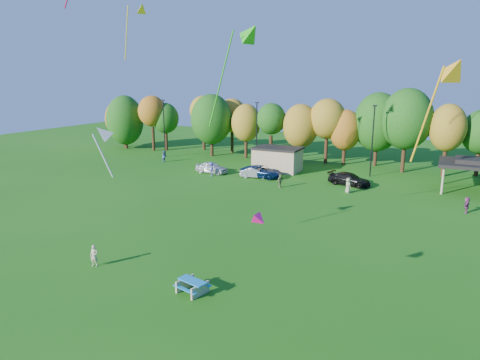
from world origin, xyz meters
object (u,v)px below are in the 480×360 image
at_px(picnic_table, 192,285).
at_px(car_b, 255,173).
at_px(car_c, 261,172).
at_px(kite_flyer, 94,256).
at_px(car_a, 212,168).
at_px(car_d, 349,179).

xyz_separation_m(picnic_table, car_b, (-8.80, 28.99, 0.19)).
height_order(car_b, car_c, car_c).
distance_m(kite_flyer, car_b, 28.82).
height_order(kite_flyer, car_a, kite_flyer).
relative_size(car_c, car_d, 1.07).
xyz_separation_m(car_a, car_d, (17.91, 1.31, -0.02)).
xyz_separation_m(picnic_table, car_a, (-15.17, 28.96, 0.31)).
distance_m(picnic_table, kite_flyer, 7.84).
bearing_deg(car_b, kite_flyer, 168.38).
bearing_deg(car_a, kite_flyer, -161.52).
bearing_deg(car_d, picnic_table, -172.80).
bearing_deg(car_c, car_a, 95.74).
distance_m(car_b, car_c, 0.80).
bearing_deg(car_a, picnic_table, -148.19).
xyz_separation_m(car_a, car_b, (6.37, 0.03, -0.12)).
bearing_deg(car_d, car_c, 106.03).
relative_size(kite_flyer, car_b, 0.39).
bearing_deg(car_b, car_d, -97.23).
bearing_deg(car_a, car_d, -81.66).
xyz_separation_m(kite_flyer, car_a, (-7.34, 28.77, -0.00)).
height_order(car_a, car_b, car_a).
bearing_deg(picnic_table, car_d, 98.56).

